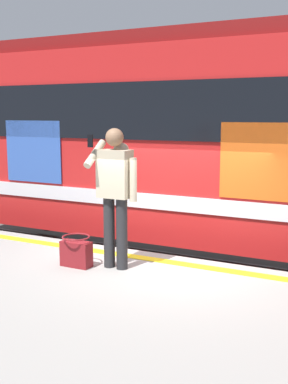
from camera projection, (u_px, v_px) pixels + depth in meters
The scene contains 8 objects.
ground_plane at pixel (163, 330), 6.65m from camera, with size 24.93×24.93×0.00m, color #4C4742.
platform at pixel (90, 353), 4.91m from camera, with size 15.92×3.74×1.12m, color gray.
safety_line at pixel (154, 260), 6.20m from camera, with size 15.60×0.16×0.01m, color yellow.
track_rail_near at pixel (201, 288), 8.05m from camera, with size 20.69×0.08×0.16m, color slate.
track_rail_far at pixel (225, 264), 9.32m from camera, with size 20.69×0.08×0.16m, color slate.
train_carriage at pixel (169, 136), 8.66m from camera, with size 11.57×2.80×4.18m.
passenger at pixel (115, 186), 5.73m from camera, with size 0.57×0.55×1.74m.
handbag at pixel (76, 252), 5.92m from camera, with size 0.39×0.35×0.39m.
Camera 1 is at (-2.53, 5.71, 3.03)m, focal length 43.92 mm.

